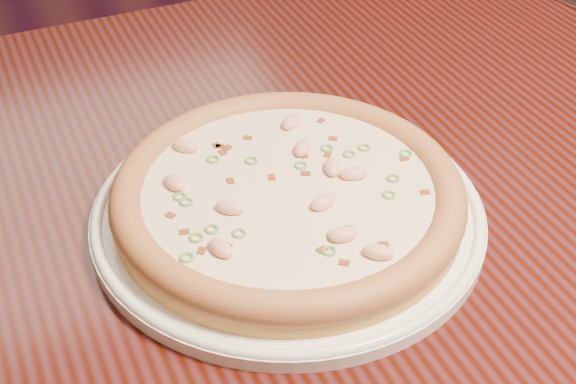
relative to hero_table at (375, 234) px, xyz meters
name	(u,v)px	position (x,y,z in m)	size (l,w,h in m)	color
ground	(388,288)	(0.34, 0.47, -0.65)	(9.00, 9.00, 0.00)	black
hero_table	(375,234)	(0.00, 0.00, 0.00)	(1.20, 0.80, 0.75)	black
plate	(288,212)	(-0.12, -0.05, 0.11)	(0.33, 0.33, 0.02)	white
pizza	(288,195)	(-0.12, -0.05, 0.13)	(0.30, 0.30, 0.03)	tan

